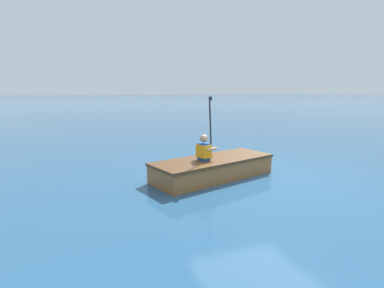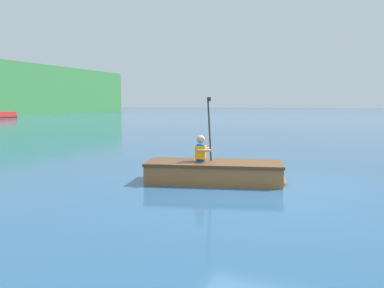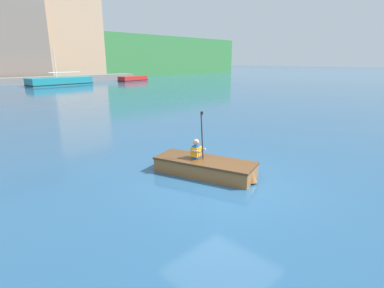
# 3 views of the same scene
# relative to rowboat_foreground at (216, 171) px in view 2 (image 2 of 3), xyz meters

# --- Properties ---
(ground_plane) EXTENTS (300.00, 300.00, 0.00)m
(ground_plane) POSITION_rel_rowboat_foreground_xyz_m (-0.33, -0.92, -0.24)
(ground_plane) COLOR navy
(rowboat_foreground) EXTENTS (1.77, 2.97, 0.43)m
(rowboat_foreground) POSITION_rel_rowboat_foreground_xyz_m (0.00, 0.00, 0.00)
(rowboat_foreground) COLOR #935B2D
(rowboat_foreground) RESTS_ON ground
(person_paddler) EXTENTS (0.42, 0.40, 1.34)m
(person_paddler) POSITION_rel_rowboat_foreground_xyz_m (-0.09, 0.29, 0.44)
(person_paddler) COLOR #1E4CA5
(person_paddler) RESTS_ON rowboat_foreground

